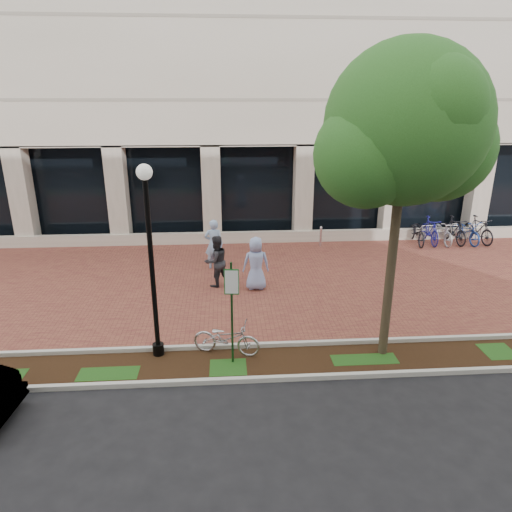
{
  "coord_description": "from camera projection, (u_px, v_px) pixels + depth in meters",
  "views": [
    {
      "loc": [
        -1.43,
        -14.77,
        6.05
      ],
      "look_at": [
        -0.46,
        -0.8,
        1.2
      ],
      "focal_mm": 32.0,
      "sensor_mm": 36.0,
      "label": 1
    }
  ],
  "objects": [
    {
      "name": "bike_rack_cluster",
      "position": [
        447.0,
        231.0,
        19.99
      ],
      "size": [
        3.62,
        2.06,
        1.16
      ],
      "rotation": [
        0.0,
        0.0,
        0.02
      ],
      "color": "black",
      "rests_on": "ground"
    },
    {
      "name": "pedestrian_left",
      "position": [
        214.0,
        244.0,
        16.85
      ],
      "size": [
        0.72,
        0.5,
        1.89
      ],
      "primitive_type": "imported",
      "rotation": [
        0.0,
        0.0,
        3.07
      ],
      "color": "#95B6DF",
      "rests_on": "ground"
    },
    {
      "name": "near_office_building",
      "position": [
        250.0,
        13.0,
        22.57
      ],
      "size": [
        40.0,
        12.12,
        16.0
      ],
      "color": "beige",
      "rests_on": "ground"
    },
    {
      "name": "locked_bicycle",
      "position": [
        226.0,
        338.0,
        11.27
      ],
      "size": [
        1.79,
        1.03,
        0.89
      ],
      "primitive_type": "imported",
      "rotation": [
        0.0,
        0.0,
        1.29
      ],
      "color": "#B3B3B7",
      "rests_on": "ground"
    },
    {
      "name": "curb_street_side",
      "position": [
        292.0,
        378.0,
        10.32
      ],
      "size": [
        40.0,
        0.12,
        0.12
      ],
      "primitive_type": "cube",
      "color": "#B8B9AE",
      "rests_on": "ground"
    },
    {
      "name": "street_tree",
      "position": [
        407.0,
        135.0,
        9.75
      ],
      "size": [
        4.17,
        3.47,
        7.27
      ],
      "color": "#453927",
      "rests_on": "ground"
    },
    {
      "name": "pedestrian_right",
      "position": [
        256.0,
        264.0,
        15.01
      ],
      "size": [
        0.9,
        0.6,
        1.8
      ],
      "primitive_type": "imported",
      "rotation": [
        0.0,
        0.0,
        3.17
      ],
      "color": "#8EA2D5",
      "rests_on": "ground"
    },
    {
      "name": "pedestrian_mid",
      "position": [
        216.0,
        261.0,
        15.27
      ],
      "size": [
        1.08,
        1.02,
        1.77
      ],
      "primitive_type": "imported",
      "rotation": [
        0.0,
        0.0,
        3.69
      ],
      "color": "#27282C",
      "rests_on": "ground"
    },
    {
      "name": "brick_plaza",
      "position": [
        268.0,
        280.0,
        15.99
      ],
      "size": [
        40.0,
        9.0,
        0.01
      ],
      "primitive_type": "cube",
      "color": "brown",
      "rests_on": "ground"
    },
    {
      "name": "planting_strip",
      "position": [
        288.0,
        362.0,
        11.04
      ],
      "size": [
        40.0,
        1.5,
        0.01
      ],
      "primitive_type": "cube",
      "color": "black",
      "rests_on": "ground"
    },
    {
      "name": "bollard",
      "position": [
        321.0,
        236.0,
        19.56
      ],
      "size": [
        0.12,
        0.12,
        0.9
      ],
      "color": "silver",
      "rests_on": "ground"
    },
    {
      "name": "curb_plaza_side",
      "position": [
        284.0,
        344.0,
        11.73
      ],
      "size": [
        40.0,
        0.12,
        0.12
      ],
      "primitive_type": "cube",
      "color": "#B8B9AE",
      "rests_on": "ground"
    },
    {
      "name": "ground",
      "position": [
        268.0,
        281.0,
        15.99
      ],
      "size": [
        120.0,
        120.0,
        0.0
      ],
      "primitive_type": "plane",
      "color": "black",
      "rests_on": "ground"
    },
    {
      "name": "lamppost",
      "position": [
        151.0,
        254.0,
        10.51
      ],
      "size": [
        0.36,
        0.36,
        4.72
      ],
      "color": "black",
      "rests_on": "ground"
    },
    {
      "name": "parking_sign",
      "position": [
        232.0,
        301.0,
        10.5
      ],
      "size": [
        0.34,
        0.07,
        2.58
      ],
      "rotation": [
        0.0,
        0.0,
        -0.1
      ],
      "color": "#163D18",
      "rests_on": "ground"
    }
  ]
}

